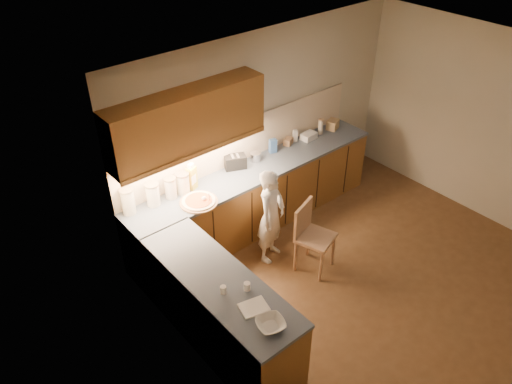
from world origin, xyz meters
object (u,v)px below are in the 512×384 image
at_px(oil_jug, 192,177).
at_px(wooden_chair, 311,233).
at_px(pizza_on_board, 199,201).
at_px(toaster, 235,162).
at_px(child, 271,216).

bearing_deg(oil_jug, wooden_chair, -54.92).
height_order(pizza_on_board, toaster, toaster).
bearing_deg(toaster, pizza_on_board, -133.59).
relative_size(wooden_chair, oil_jug, 2.61).
bearing_deg(child, toaster, 60.38).
bearing_deg(wooden_chair, toaster, 79.35).
bearing_deg(wooden_chair, oil_jug, 106.81).
xyz_separation_m(child, oil_jug, (-0.61, 0.78, 0.44)).
height_order(wooden_chair, toaster, toaster).
distance_m(pizza_on_board, oil_jug, 0.35).
relative_size(pizza_on_board, wooden_chair, 0.50).
bearing_deg(toaster, child, -72.02).
xyz_separation_m(pizza_on_board, wooden_chair, (0.97, -0.92, -0.41)).
height_order(child, wooden_chair, child).
bearing_deg(child, wooden_chair, -84.26).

